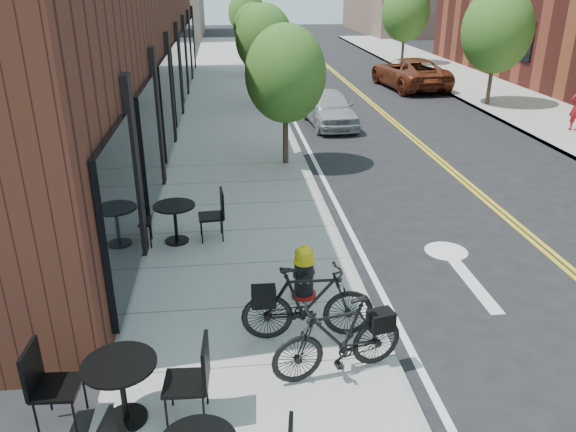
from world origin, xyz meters
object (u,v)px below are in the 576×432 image
parked_car_far (409,73)px  bistro_set_c (175,218)px  parked_car_b (296,69)px  parked_car_a (329,108)px  fire_hydrant (304,272)px  bicycle_left (338,338)px  bistro_set_a (122,383)px  parked_car_c (292,59)px  bicycle_right (308,303)px

parked_car_far → bistro_set_c: bearing=52.8°
parked_car_b → parked_car_far: (5.21, -2.49, 0.09)m
parked_car_a → parked_car_far: (5.16, 6.89, 0.08)m
fire_hydrant → bicycle_left: 2.00m
bistro_set_a → bistro_set_c: 4.94m
parked_car_b → parked_car_far: size_ratio=0.74×
bistro_set_c → parked_car_b: (4.76, 18.91, 0.01)m
parked_car_a → parked_car_c: parked_car_c is taller
bistro_set_a → parked_car_c: size_ratio=0.40×
parked_car_c → bistro_set_c: bearing=-107.6°
bicycle_right → parked_car_a: bearing=-10.2°
parked_car_c → parked_car_b: bearing=-98.1°
fire_hydrant → bicycle_left: size_ratio=0.51×
parked_car_a → parked_car_far: bearing=49.8°
bistro_set_c → parked_car_c: bearing=72.5°
bicycle_left → bicycle_right: size_ratio=0.96×
bicycle_right → bistro_set_a: size_ratio=0.96×
bicycle_left → parked_car_a: bearing=157.1°
bicycle_right → parked_car_b: bicycle_right is taller
fire_hydrant → parked_car_far: bearing=50.6°
bicycle_right → parked_car_a: parked_car_a is taller
parked_car_b → parked_car_far: bearing=-23.1°
bicycle_right → parked_car_c: (2.78, 25.56, 0.03)m
parked_car_a → parked_car_c: 12.52m
bistro_set_c → parked_car_far: size_ratio=0.37×
bistro_set_a → parked_car_b: bearing=81.3°
bicycle_right → bistro_set_c: 4.11m
bicycle_left → parked_car_far: parked_car_far is taller
bicycle_left → fire_hydrant: bearing=172.0°
fire_hydrant → parked_car_a: parked_car_a is taller
bicycle_left → bistro_set_c: bearing=-164.0°
bicycle_right → parked_car_a: size_ratio=0.51×
fire_hydrant → parked_car_c: (2.68, 24.41, 0.16)m
bistro_set_a → bistro_set_c: bearing=90.2°
bistro_set_a → parked_car_far: bearing=67.6°
parked_car_c → bistro_set_a: bearing=-105.9°
bicycle_right → parked_car_far: parked_car_far is taller
bicycle_left → parked_car_a: parked_car_a is taller
bicycle_right → parked_car_c: size_ratio=0.39×
parked_car_c → fire_hydrant: bearing=-101.3°
fire_hydrant → bistro_set_c: (-2.25, 2.36, 0.07)m
parked_car_c → bicycle_right: bearing=-101.2°
parked_car_c → parked_car_far: (5.05, -5.63, -0.00)m
parked_car_far → parked_car_c: bearing=-54.1°
bistro_set_c → parked_car_b: 19.50m
bistro_set_c → parked_car_a: 10.68m
parked_car_c → parked_car_far: size_ratio=0.96×
fire_hydrant → parked_car_c: 24.56m
bicycle_right → parked_car_a: (2.66, 13.03, -0.06)m
bistro_set_c → parked_car_far: parked_car_far is taller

